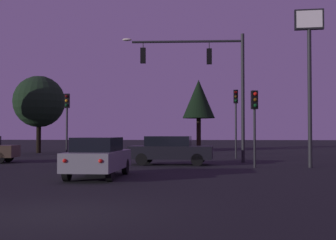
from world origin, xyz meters
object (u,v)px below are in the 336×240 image
object	(u,v)px
car_crossing_right	(170,150)
traffic_signal_mast_arm	(208,72)
car_nearside_lane	(98,157)
store_sign_illuminated	(309,53)
traffic_light_corner_right	(255,113)
tree_behind_sign	(39,102)
traffic_light_median	(67,113)
tree_left_far	(199,99)
traffic_light_corner_left	(236,110)

from	to	relation	value
car_crossing_right	traffic_signal_mast_arm	bearing A→B (deg)	46.34
car_nearside_lane	traffic_signal_mast_arm	bearing A→B (deg)	65.81
car_nearside_lane	store_sign_illuminated	world-z (taller)	store_sign_illuminated
traffic_signal_mast_arm	traffic_light_corner_right	distance (m)	5.23
tree_behind_sign	traffic_light_median	bearing A→B (deg)	-61.48
traffic_signal_mast_arm	car_crossing_right	world-z (taller)	traffic_signal_mast_arm
traffic_signal_mast_arm	store_sign_illuminated	xyz separation A→B (m)	(4.92, -3.62, 0.45)
traffic_light_corner_right	tree_behind_sign	world-z (taller)	tree_behind_sign
store_sign_illuminated	tree_left_far	xyz separation A→B (m)	(-5.70, 25.89, -0.36)
traffic_signal_mast_arm	tree_left_far	world-z (taller)	traffic_signal_mast_arm
car_nearside_lane	traffic_light_median	bearing A→B (deg)	112.24
store_sign_illuminated	tree_behind_sign	size ratio (longest dim) A/B	1.18
car_crossing_right	store_sign_illuminated	distance (m)	8.61
traffic_light_corner_left	car_nearside_lane	distance (m)	15.28
traffic_light_corner_right	store_sign_illuminated	size ratio (longest dim) A/B	0.48
traffic_light_corner_right	tree_behind_sign	size ratio (longest dim) A/B	0.57
tree_left_far	traffic_light_median	bearing A→B (deg)	-111.49
car_crossing_right	store_sign_illuminated	size ratio (longest dim) A/B	0.58
traffic_light_corner_right	traffic_light_median	bearing A→B (deg)	152.36
traffic_light_corner_left	tree_left_far	distance (m)	18.29
store_sign_illuminated	tree_behind_sign	world-z (taller)	store_sign_illuminated
store_sign_illuminated	tree_left_far	distance (m)	26.51
store_sign_illuminated	traffic_light_median	bearing A→B (deg)	158.72
car_crossing_right	tree_behind_sign	size ratio (longest dim) A/B	0.69
traffic_signal_mast_arm	traffic_light_corner_left	xyz separation A→B (m)	(1.87, 4.29, -1.96)
traffic_light_corner_right	car_nearside_lane	world-z (taller)	traffic_light_corner_right
store_sign_illuminated	traffic_signal_mast_arm	bearing A→B (deg)	143.67
car_nearside_lane	tree_left_far	bearing A→B (deg)	83.75
store_sign_illuminated	tree_behind_sign	xyz separation A→B (m)	(-19.26, 15.44, -1.26)
traffic_light_corner_left	car_crossing_right	distance (m)	7.92
traffic_light_median	car_crossing_right	distance (m)	8.15
tree_behind_sign	traffic_signal_mast_arm	bearing A→B (deg)	-39.52
store_sign_illuminated	car_crossing_right	bearing A→B (deg)	168.09
car_nearside_lane	store_sign_illuminated	distance (m)	11.93
traffic_light_corner_right	tree_left_far	bearing A→B (deg)	96.45
traffic_light_corner_right	store_sign_illuminated	xyz separation A→B (m)	(2.73, 0.42, 2.96)
traffic_light_median	traffic_light_corner_right	bearing A→B (deg)	-27.64
car_crossing_right	tree_behind_sign	distance (m)	18.96
traffic_light_corner_right	traffic_light_median	xyz separation A→B (m)	(-11.05, 5.79, 0.29)
traffic_light_corner_right	store_sign_illuminated	distance (m)	4.05
traffic_light_corner_right	car_crossing_right	world-z (taller)	traffic_light_corner_right
car_crossing_right	tree_left_far	xyz separation A→B (m)	(1.26, 24.42, 4.48)
car_nearside_lane	car_crossing_right	distance (m)	7.67
traffic_signal_mast_arm	car_nearside_lane	bearing A→B (deg)	-114.19
car_crossing_right	traffic_light_median	bearing A→B (deg)	150.22
traffic_light_median	traffic_light_corner_left	bearing A→B (deg)	13.31
traffic_light_corner_right	car_crossing_right	size ratio (longest dim) A/B	0.83
traffic_light_median	store_sign_illuminated	size ratio (longest dim) A/B	0.54
car_crossing_right	store_sign_illuminated	xyz separation A→B (m)	(6.97, -1.47, 4.85)
car_nearside_lane	tree_behind_sign	bearing A→B (deg)	115.29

